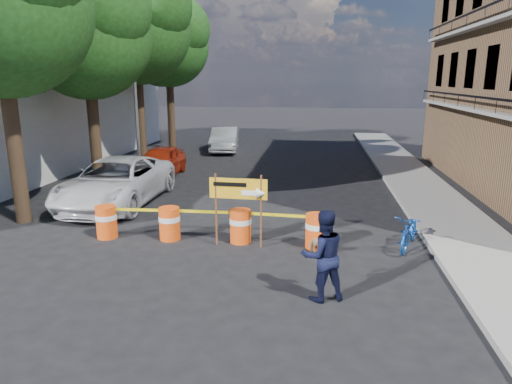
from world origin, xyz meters
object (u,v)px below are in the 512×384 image
(dog, at_px, (321,245))
(suv_white, at_px, (116,182))
(detour_sign, at_px, (246,194))
(barrel_mid_left, at_px, (170,223))
(pedestrian, at_px, (323,255))
(sedan_red, at_px, (160,162))
(sedan_silver, at_px, (224,139))
(bicycle, at_px, (411,215))
(barrel_far_left, at_px, (106,221))
(barrel_mid_right, at_px, (241,225))
(barrel_far_right, at_px, (316,230))

(dog, height_order, suv_white, suv_white)
(suv_white, bearing_deg, detour_sign, -34.58)
(barrel_mid_left, distance_m, pedestrian, 5.06)
(sedan_red, relative_size, sedan_silver, 0.91)
(barrel_mid_left, xyz_separation_m, sedan_red, (-2.96, 7.91, 0.21))
(bicycle, height_order, sedan_red, bicycle)
(pedestrian, relative_size, dog, 2.93)
(barrel_far_left, xyz_separation_m, barrel_mid_right, (3.72, 0.11, 0.00))
(detour_sign, relative_size, dog, 3.06)
(barrel_mid_left, distance_m, bicycle, 6.36)
(suv_white, distance_m, sedan_red, 4.63)
(barrel_far_left, distance_m, barrel_far_right, 5.73)
(barrel_far_left, distance_m, barrel_mid_left, 1.77)
(barrel_far_right, height_order, sedan_red, sedan_red)
(bicycle, xyz_separation_m, sedan_red, (-9.31, 7.74, -0.21))
(pedestrian, height_order, sedan_silver, pedestrian)
(barrel_far_left, relative_size, detour_sign, 0.47)
(barrel_far_left, xyz_separation_m, dog, (5.84, -0.53, -0.20))
(barrel_far_right, xyz_separation_m, suv_white, (-6.91, 3.39, 0.32))
(barrel_far_right, bearing_deg, suv_white, 153.89)
(barrel_far_right, bearing_deg, barrel_far_left, 179.71)
(dog, bearing_deg, detour_sign, 98.48)
(barrel_mid_left, distance_m, detour_sign, 2.37)
(pedestrian, relative_size, sedan_silver, 0.42)
(detour_sign, bearing_deg, bicycle, 9.08)
(suv_white, bearing_deg, bicycle, -17.97)
(barrel_mid_left, relative_size, detour_sign, 0.47)
(barrel_far_right, distance_m, dog, 0.55)
(detour_sign, bearing_deg, dog, -6.27)
(barrel_mid_right, xyz_separation_m, bicycle, (4.40, 0.14, 0.42))
(barrel_far_left, distance_m, dog, 5.87)
(sedan_silver, bearing_deg, sedan_red, -107.67)
(barrel_mid_left, height_order, pedestrian, pedestrian)
(barrel_mid_right, xyz_separation_m, pedestrian, (2.12, -3.01, 0.45))
(barrel_far_left, height_order, barrel_mid_right, same)
(barrel_mid_right, bearing_deg, pedestrian, -54.77)
(barrel_mid_right, bearing_deg, sedan_red, 121.92)
(dog, bearing_deg, bicycle, -53.82)
(detour_sign, bearing_deg, sedan_silver, 105.78)
(barrel_mid_left, xyz_separation_m, barrel_mid_right, (1.95, 0.03, 0.00))
(barrel_mid_left, distance_m, suv_white, 4.43)
(barrel_mid_left, xyz_separation_m, detour_sign, (2.15, -0.31, 0.95))
(barrel_mid_left, height_order, dog, barrel_mid_left)
(bicycle, relative_size, dog, 2.81)
(barrel_mid_right, bearing_deg, dog, -16.79)
(barrel_far_left, xyz_separation_m, barrel_far_right, (5.73, -0.03, 0.00))
(barrel_far_right, relative_size, detour_sign, 0.47)
(suv_white, height_order, sedan_silver, suv_white)
(barrel_far_left, height_order, pedestrian, pedestrian)
(detour_sign, relative_size, pedestrian, 1.05)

